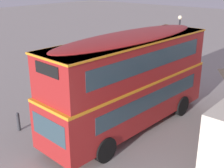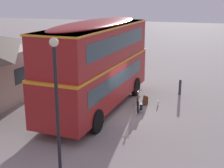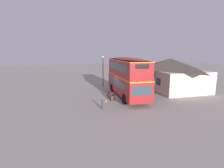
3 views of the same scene
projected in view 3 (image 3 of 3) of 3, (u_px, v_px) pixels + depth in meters
ground_plane at (116, 97)px, 21.92m from camera, size 120.00×120.00×0.00m
double_decker_bus at (127, 75)px, 21.47m from camera, size 9.75×3.01×4.79m
touring_bicycle at (111, 96)px, 20.96m from camera, size 1.69×0.74×1.01m
backpack_on_ground at (112, 98)px, 20.04m from camera, size 0.36×0.36×0.57m
water_bottle_clear_plastic at (106, 101)px, 19.65m from camera, size 0.07×0.07×0.25m
water_bottle_blue_sports at (109, 97)px, 21.31m from camera, size 0.08×0.08×0.26m
pub_building at (170, 73)px, 26.61m from camera, size 11.05×7.24×4.49m
street_lamp at (103, 68)px, 27.77m from camera, size 0.28×0.28×4.82m
kerb_bollard at (102, 104)px, 17.14m from camera, size 0.16×0.16×0.97m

